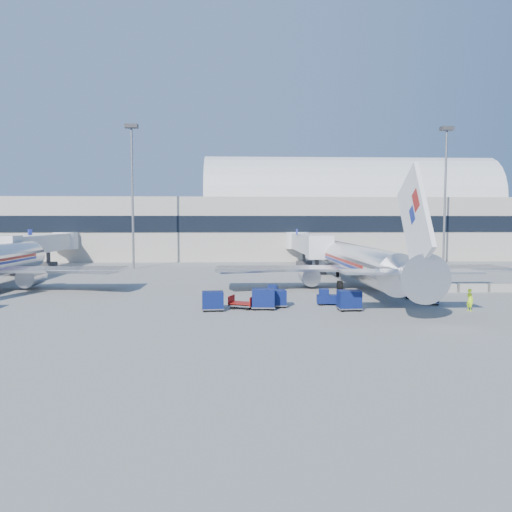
{
  "coord_description": "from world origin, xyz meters",
  "views": [
    {
      "loc": [
        -3.92,
        -49.52,
        7.51
      ],
      "look_at": [
        -1.57,
        6.0,
        3.63
      ],
      "focal_mm": 35.0,
      "sensor_mm": 36.0,
      "label": 1
    }
  ],
  "objects_px": {
    "jetbridge_near": "(306,243)",
    "cart_open_red": "(242,304)",
    "jetbridge_mid": "(43,244)",
    "tug_right": "(418,292)",
    "cart_train_c": "(213,301)",
    "ramp_worker": "(470,300)",
    "airliner_main": "(362,263)",
    "cart_train_b": "(264,298)",
    "tug_left": "(273,292)",
    "mast_east": "(446,176)",
    "cart_train_a": "(277,298)",
    "barrier_mid": "(473,288)",
    "cart_solo_far": "(429,296)",
    "cart_solo_near": "(349,300)",
    "tug_lead": "(328,298)",
    "barrier_near": "(442,288)",
    "barrier_far": "(503,288)",
    "mast_west": "(132,175)"
  },
  "relations": [
    {
      "from": "airliner_main",
      "to": "tug_left",
      "type": "bearing_deg",
      "value": -151.31
    },
    {
      "from": "tug_lead",
      "to": "tug_left",
      "type": "bearing_deg",
      "value": 142.8
    },
    {
      "from": "tug_right",
      "to": "cart_train_a",
      "type": "distance_m",
      "value": 14.56
    },
    {
      "from": "airliner_main",
      "to": "cart_train_c",
      "type": "relative_size",
      "value": 18.93
    },
    {
      "from": "cart_train_b",
      "to": "cart_solo_near",
      "type": "relative_size",
      "value": 1.07
    },
    {
      "from": "tug_lead",
      "to": "cart_solo_near",
      "type": "relative_size",
      "value": 1.15
    },
    {
      "from": "cart_solo_far",
      "to": "cart_train_b",
      "type": "bearing_deg",
      "value": -155.06
    },
    {
      "from": "mast_east",
      "to": "tug_right",
      "type": "bearing_deg",
      "value": -116.65
    },
    {
      "from": "jetbridge_mid",
      "to": "cart_open_red",
      "type": "distance_m",
      "value": 49.18
    },
    {
      "from": "tug_right",
      "to": "cart_solo_near",
      "type": "xyz_separation_m",
      "value": [
        -8.03,
        -5.88,
        0.19
      ]
    },
    {
      "from": "mast_west",
      "to": "ramp_worker",
      "type": "relative_size",
      "value": 12.03
    },
    {
      "from": "cart_train_b",
      "to": "barrier_mid",
      "type": "bearing_deg",
      "value": 27.81
    },
    {
      "from": "jetbridge_near",
      "to": "mast_east",
      "type": "relative_size",
      "value": 1.22
    },
    {
      "from": "airliner_main",
      "to": "mast_east",
      "type": "relative_size",
      "value": 1.65
    },
    {
      "from": "jetbridge_near",
      "to": "cart_open_red",
      "type": "height_order",
      "value": "jetbridge_near"
    },
    {
      "from": "airliner_main",
      "to": "cart_open_red",
      "type": "xyz_separation_m",
      "value": [
        -13.31,
        -11.64,
        -2.53
      ]
    },
    {
      "from": "barrier_near",
      "to": "cart_solo_far",
      "type": "relative_size",
      "value": 1.51
    },
    {
      "from": "mast_east",
      "to": "cart_train_a",
      "type": "relative_size",
      "value": 12.78
    },
    {
      "from": "barrier_far",
      "to": "tug_right",
      "type": "xyz_separation_m",
      "value": [
        -10.9,
        -4.49,
        0.27
      ]
    },
    {
      "from": "cart_train_b",
      "to": "ramp_worker",
      "type": "height_order",
      "value": "ramp_worker"
    },
    {
      "from": "jetbridge_mid",
      "to": "tug_lead",
      "type": "distance_m",
      "value": 53.22
    },
    {
      "from": "barrier_near",
      "to": "tug_left",
      "type": "relative_size",
      "value": 1.38
    },
    {
      "from": "jetbridge_mid",
      "to": "tug_right",
      "type": "xyz_separation_m",
      "value": [
        48.1,
        -33.3,
        -3.21
      ]
    },
    {
      "from": "barrier_near",
      "to": "cart_solo_near",
      "type": "xyz_separation_m",
      "value": [
        -12.33,
        -10.37,
        0.46
      ]
    },
    {
      "from": "barrier_near",
      "to": "ramp_worker",
      "type": "bearing_deg",
      "value": -101.67
    },
    {
      "from": "jetbridge_mid",
      "to": "mast_east",
      "type": "xyz_separation_m",
      "value": [
        64.4,
        -0.81,
        10.86
      ]
    },
    {
      "from": "tug_right",
      "to": "ramp_worker",
      "type": "bearing_deg",
      "value": -40.48
    },
    {
      "from": "airliner_main",
      "to": "cart_train_c",
      "type": "height_order",
      "value": "airliner_main"
    },
    {
      "from": "cart_train_b",
      "to": "barrier_far",
      "type": "bearing_deg",
      "value": 25.18
    },
    {
      "from": "cart_train_c",
      "to": "ramp_worker",
      "type": "bearing_deg",
      "value": -7.29
    },
    {
      "from": "jetbridge_mid",
      "to": "barrier_far",
      "type": "height_order",
      "value": "jetbridge_mid"
    },
    {
      "from": "airliner_main",
      "to": "mast_east",
      "type": "height_order",
      "value": "mast_east"
    },
    {
      "from": "tug_left",
      "to": "cart_solo_near",
      "type": "relative_size",
      "value": 1.09
    },
    {
      "from": "cart_solo_near",
      "to": "tug_right",
      "type": "bearing_deg",
      "value": 33.32
    },
    {
      "from": "mast_west",
      "to": "jetbridge_near",
      "type": "bearing_deg",
      "value": 1.68
    },
    {
      "from": "jetbridge_near",
      "to": "tug_left",
      "type": "xyz_separation_m",
      "value": [
        -7.81,
        -31.89,
        -3.33
      ]
    },
    {
      "from": "barrier_far",
      "to": "tug_left",
      "type": "distance_m",
      "value": 25.0
    },
    {
      "from": "jetbridge_near",
      "to": "cart_solo_far",
      "type": "relative_size",
      "value": 13.85
    },
    {
      "from": "cart_train_c",
      "to": "tug_right",
      "type": "bearing_deg",
      "value": 11.0
    },
    {
      "from": "barrier_near",
      "to": "cart_open_red",
      "type": "distance_m",
      "value": 23.19
    },
    {
      "from": "jetbridge_near",
      "to": "jetbridge_mid",
      "type": "height_order",
      "value": "same"
    },
    {
      "from": "barrier_mid",
      "to": "tug_left",
      "type": "bearing_deg",
      "value": -171.85
    },
    {
      "from": "mast_east",
      "to": "cart_solo_near",
      "type": "xyz_separation_m",
      "value": [
        -24.33,
        -38.37,
        -13.88
      ]
    },
    {
      "from": "barrier_near",
      "to": "tug_right",
      "type": "relative_size",
      "value": 1.12
    },
    {
      "from": "tug_left",
      "to": "cart_train_a",
      "type": "xyz_separation_m",
      "value": [
        -0.09,
        -5.41,
        0.21
      ]
    },
    {
      "from": "jetbridge_near",
      "to": "cart_train_b",
      "type": "relative_size",
      "value": 12.87
    },
    {
      "from": "jetbridge_near",
      "to": "cart_train_b",
      "type": "xyz_separation_m",
      "value": [
        -9.09,
        -38.32,
        -2.98
      ]
    },
    {
      "from": "jetbridge_mid",
      "to": "tug_lead",
      "type": "bearing_deg",
      "value": -43.01
    },
    {
      "from": "cart_train_a",
      "to": "cart_solo_near",
      "type": "bearing_deg",
      "value": -19.53
    },
    {
      "from": "mast_west",
      "to": "tug_right",
      "type": "distance_m",
      "value": 48.88
    }
  ]
}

